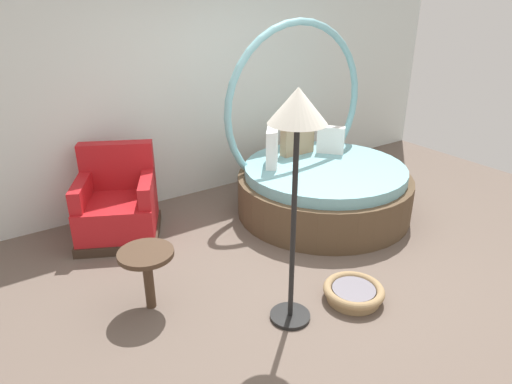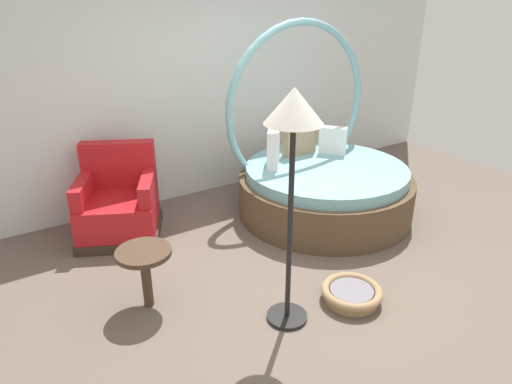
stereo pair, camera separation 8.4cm
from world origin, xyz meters
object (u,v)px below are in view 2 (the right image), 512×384
(red_armchair, at_px, (119,205))
(floor_lamp, at_px, (293,131))
(side_table, at_px, (144,261))
(round_daybed, at_px, (321,179))
(pet_basket, at_px, (351,293))

(red_armchair, height_order, floor_lamp, floor_lamp)
(side_table, bearing_deg, floor_lamp, -41.25)
(round_daybed, height_order, side_table, round_daybed)
(round_daybed, height_order, red_armchair, round_daybed)
(round_daybed, bearing_deg, side_table, -165.34)
(side_table, bearing_deg, red_armchair, 81.32)
(round_daybed, xyz_separation_m, side_table, (-2.34, -0.61, 0.03))
(pet_basket, xyz_separation_m, side_table, (-1.44, 0.87, 0.35))
(side_table, relative_size, floor_lamp, 0.29)
(red_armchair, bearing_deg, pet_basket, -60.55)
(red_armchair, xyz_separation_m, pet_basket, (1.24, -2.19, -0.26))
(side_table, distance_m, floor_lamp, 1.59)
(side_table, bearing_deg, round_daybed, 14.66)
(pet_basket, relative_size, side_table, 0.98)
(round_daybed, relative_size, pet_basket, 4.16)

